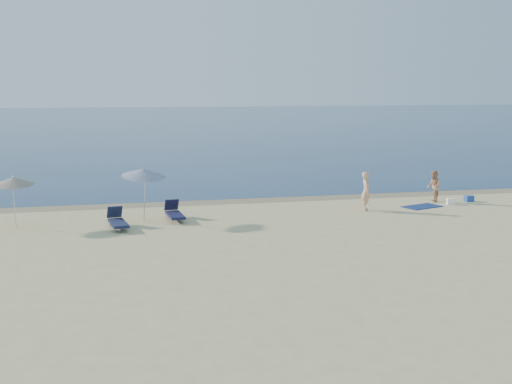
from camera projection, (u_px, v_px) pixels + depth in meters
sea at (169, 121)px, 110.82m from camera, size 240.00×160.00×0.01m
wet_sand_strip at (310, 198)px, 33.24m from camera, size 240.00×1.60×0.00m
person_left at (366, 191)px, 29.84m from camera, size 0.60×0.76×1.82m
person_right at (434, 186)px, 32.08m from camera, size 0.80×0.91×1.58m
beach_towel at (422, 207)px, 30.84m from camera, size 2.09×1.58×0.03m
white_bag at (451, 201)px, 31.46m from camera, size 0.41×0.37×0.30m
blue_cooler at (469, 199)px, 32.28m from camera, size 0.45×0.34×0.30m
umbrella_near at (144, 173)px, 27.26m from camera, size 2.39×2.41×2.44m
umbrella_far at (14, 181)px, 26.12m from camera, size 1.81×1.83×2.20m
lounger_left at (118, 221)px, 26.08m from camera, size 0.90×1.94×0.82m
lounger_right at (175, 213)px, 27.75m from camera, size 0.77×1.90×0.82m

